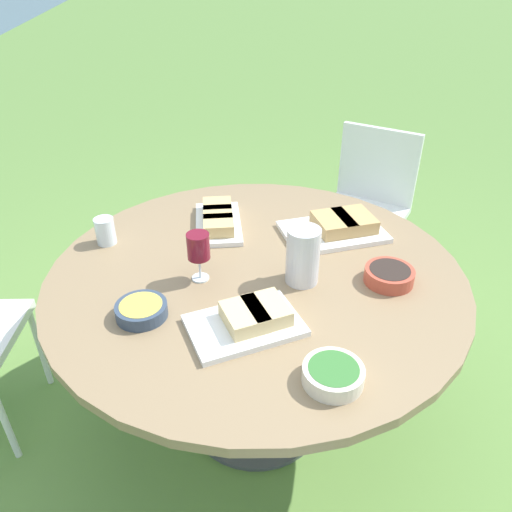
{
  "coord_description": "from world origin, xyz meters",
  "views": [
    {
      "loc": [
        -1.45,
        0.16,
        1.75
      ],
      "look_at": [
        0.0,
        0.0,
        0.81
      ],
      "focal_mm": 35.0,
      "sensor_mm": 36.0,
      "label": 1
    }
  ],
  "objects_px": {
    "dining_table": "(256,293)",
    "chair_near_right": "(368,198)",
    "wine_glass": "(198,248)",
    "water_pitcher": "(303,256)"
  },
  "relations": [
    {
      "from": "chair_near_right",
      "to": "wine_glass",
      "type": "height_order",
      "value": "wine_glass"
    },
    {
      "from": "water_pitcher",
      "to": "dining_table",
      "type": "bearing_deg",
      "value": 62.27
    },
    {
      "from": "wine_glass",
      "to": "water_pitcher",
      "type": "bearing_deg",
      "value": -97.98
    },
    {
      "from": "chair_near_right",
      "to": "dining_table",
      "type": "bearing_deg",
      "value": 143.04
    },
    {
      "from": "dining_table",
      "to": "chair_near_right",
      "type": "bearing_deg",
      "value": -36.96
    },
    {
      "from": "dining_table",
      "to": "wine_glass",
      "type": "height_order",
      "value": "wine_glass"
    },
    {
      "from": "dining_table",
      "to": "water_pitcher",
      "type": "relative_size",
      "value": 7.33
    },
    {
      "from": "dining_table",
      "to": "wine_glass",
      "type": "relative_size",
      "value": 8.31
    },
    {
      "from": "dining_table",
      "to": "wine_glass",
      "type": "xyz_separation_m",
      "value": [
        -0.03,
        0.2,
        0.23
      ]
    },
    {
      "from": "dining_table",
      "to": "chair_near_right",
      "type": "relative_size",
      "value": 1.66
    }
  ]
}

